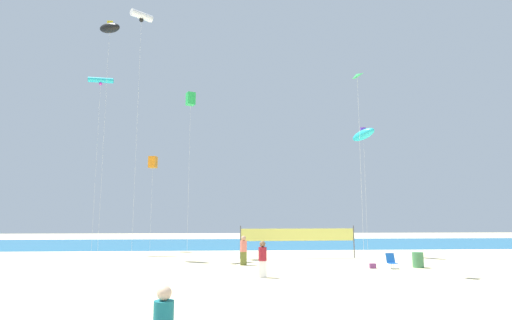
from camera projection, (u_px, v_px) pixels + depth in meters
ground_plane at (281, 287)px, 17.60m from camera, size 120.00×120.00×0.00m
ocean_band at (249, 243)px, 46.75m from camera, size 120.00×20.00×0.01m
beachgoer_maroon_shirt at (263, 258)px, 20.47m from camera, size 0.41×0.41×1.81m
beachgoer_coral_shirt at (244, 249)px, 25.71m from camera, size 0.42×0.42×1.84m
folding_beach_chair at (391, 260)px, 23.98m from camera, size 0.52×0.65×0.89m
trash_barrel at (418, 260)px, 24.40m from camera, size 0.66×0.66×0.91m
volleyball_net at (298, 236)px, 30.07m from camera, size 8.67×0.43×2.40m
beach_handbag at (373, 266)px, 23.97m from camera, size 0.37×0.18×0.30m
kite_black_inflatable at (110, 28)px, 32.82m from camera, size 2.41×2.00×18.92m
kite_cyan_tube at (101, 81)px, 35.99m from camera, size 2.18×0.74×15.39m
kite_green_box at (191, 99)px, 32.35m from camera, size 0.84×0.84×12.94m
kite_orange_box at (153, 162)px, 37.66m from camera, size 0.80×0.80×8.66m
kite_white_tube at (142, 16)px, 32.65m from camera, size 1.73×1.57×19.50m
kite_cyan_inflatable at (363, 135)px, 32.79m from camera, size 1.87×2.37×10.29m
kite_green_diamond at (357, 78)px, 23.36m from camera, size 0.60×0.60×11.40m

